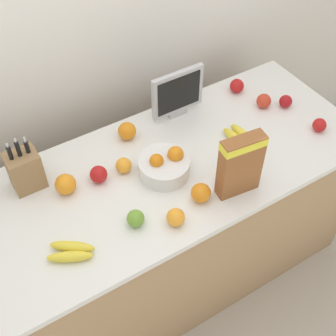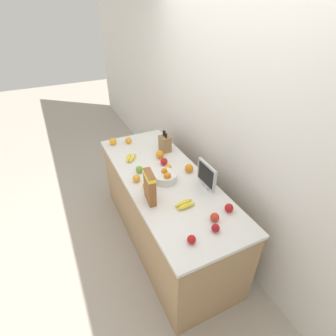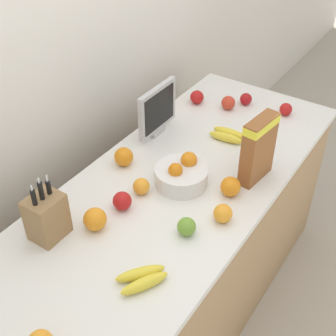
% 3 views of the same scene
% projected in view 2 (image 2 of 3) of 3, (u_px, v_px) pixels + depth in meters
% --- Properties ---
extents(ground_plane, '(14.00, 14.00, 0.00)m').
position_uv_depth(ground_plane, '(165.00, 237.00, 3.07)').
color(ground_plane, '#B2A899').
extents(wall_back, '(9.00, 0.06, 2.60)m').
position_uv_depth(wall_back, '(220.00, 125.00, 2.56)').
color(wall_back, silver).
rests_on(wall_back, ground_plane).
extents(counter, '(2.04, 0.78, 0.86)m').
position_uv_depth(counter, '(165.00, 210.00, 2.83)').
color(counter, tan).
rests_on(counter, ground_plane).
extents(knife_block, '(0.13, 0.11, 0.27)m').
position_uv_depth(knife_block, '(165.00, 144.00, 2.97)').
color(knife_block, '#937047').
rests_on(knife_block, counter).
extents(small_monitor, '(0.27, 0.03, 0.25)m').
position_uv_depth(small_monitor, '(207.00, 175.00, 2.38)').
color(small_monitor, '#B7B7BC').
rests_on(small_monitor, counter).
extents(cereal_box, '(0.19, 0.09, 0.29)m').
position_uv_depth(cereal_box, '(150.00, 186.00, 2.21)').
color(cereal_box, brown).
rests_on(cereal_box, counter).
extents(fruit_bowl, '(0.22, 0.22, 0.13)m').
position_uv_depth(fruit_bowl, '(165.00, 177.00, 2.51)').
color(fruit_bowl, silver).
rests_on(fruit_bowl, counter).
extents(banana_bunch_left, '(0.10, 0.18, 0.04)m').
position_uv_depth(banana_bunch_left, '(185.00, 204.00, 2.22)').
color(banana_bunch_left, yellow).
rests_on(banana_bunch_left, counter).
extents(banana_bunch_right, '(0.19, 0.17, 0.04)m').
position_uv_depth(banana_bunch_right, '(131.00, 158.00, 2.85)').
color(banana_bunch_right, yellow).
rests_on(banana_bunch_right, counter).
extents(apple_by_knife_block, '(0.06, 0.06, 0.06)m').
position_uv_depth(apple_by_knife_block, '(216.00, 228.00, 1.98)').
color(apple_by_knife_block, '#A31419').
rests_on(apple_by_knife_block, counter).
extents(apple_middle, '(0.07, 0.07, 0.07)m').
position_uv_depth(apple_middle, '(229.00, 208.00, 2.16)').
color(apple_middle, red).
rests_on(apple_middle, counter).
extents(apple_near_bananas, '(0.07, 0.07, 0.07)m').
position_uv_depth(apple_near_bananas, '(139.00, 169.00, 2.64)').
color(apple_near_bananas, '#6B9E33').
rests_on(apple_near_bananas, counter).
extents(apple_leftmost, '(0.07, 0.07, 0.07)m').
position_uv_depth(apple_leftmost, '(192.00, 239.00, 1.89)').
color(apple_leftmost, red).
rests_on(apple_leftmost, counter).
extents(apple_rear, '(0.07, 0.07, 0.07)m').
position_uv_depth(apple_rear, '(215.00, 217.00, 2.07)').
color(apple_rear, red).
rests_on(apple_rear, counter).
extents(apple_rightmost, '(0.08, 0.08, 0.08)m').
position_uv_depth(apple_rightmost, '(164.00, 162.00, 2.76)').
color(apple_rightmost, red).
rests_on(apple_rightmost, counter).
extents(orange_by_cereal, '(0.09, 0.09, 0.09)m').
position_uv_depth(orange_by_cereal, '(113.00, 141.00, 3.12)').
color(orange_by_cereal, orange).
rests_on(orange_by_cereal, counter).
extents(orange_back_center, '(0.08, 0.08, 0.08)m').
position_uv_depth(orange_back_center, '(147.00, 186.00, 2.41)').
color(orange_back_center, orange).
rests_on(orange_back_center, counter).
extents(orange_front_right, '(0.07, 0.07, 0.07)m').
position_uv_depth(orange_front_right, '(136.00, 178.00, 2.51)').
color(orange_front_right, orange).
rests_on(orange_front_right, counter).
extents(orange_front_center, '(0.09, 0.09, 0.09)m').
position_uv_depth(orange_front_center, '(189.00, 168.00, 2.64)').
color(orange_front_center, orange).
rests_on(orange_front_center, counter).
extents(orange_front_left, '(0.08, 0.08, 0.08)m').
position_uv_depth(orange_front_left, '(129.00, 140.00, 3.15)').
color(orange_front_left, orange).
rests_on(orange_front_left, counter).
extents(orange_mid_right, '(0.07, 0.07, 0.07)m').
position_uv_depth(orange_mid_right, '(168.00, 168.00, 2.67)').
color(orange_mid_right, orange).
rests_on(orange_mid_right, counter).
extents(orange_mid_left, '(0.09, 0.09, 0.09)m').
position_uv_depth(orange_mid_left, '(160.00, 154.00, 2.87)').
color(orange_mid_left, orange).
rests_on(orange_mid_left, counter).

